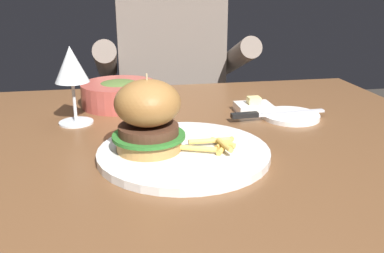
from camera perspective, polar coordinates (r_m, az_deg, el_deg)
name	(u,v)px	position (r m, az deg, el deg)	size (l,w,h in m)	color
dining_table	(173,181)	(0.87, -2.55, -7.30)	(1.17, 0.88, 0.74)	brown
main_plate	(184,153)	(0.74, -1.11, -3.53)	(0.30, 0.30, 0.01)	white
burger_sandwich	(148,116)	(0.72, -5.88, 1.47)	(0.13, 0.13, 0.13)	#B78447
fries_pile	(217,144)	(0.74, 3.32, -2.38)	(0.11, 0.08, 0.02)	#E0B251
wine_glass	(71,68)	(0.92, -15.80, 7.54)	(0.07, 0.07, 0.17)	silver
bread_plate	(291,116)	(0.98, 13.03, 1.37)	(0.13, 0.13, 0.01)	white
table_knife	(270,114)	(0.95, 10.33, 1.67)	(0.22, 0.03, 0.01)	silver
butter_dish	(254,107)	(1.00, 8.21, 2.59)	(0.08, 0.06, 0.04)	white
soup_bowl	(119,93)	(1.06, -9.67, 4.39)	(0.18, 0.18, 0.06)	#B24C42
diner_person	(171,114)	(1.57, -2.82, 1.62)	(0.51, 0.36, 1.18)	#282833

